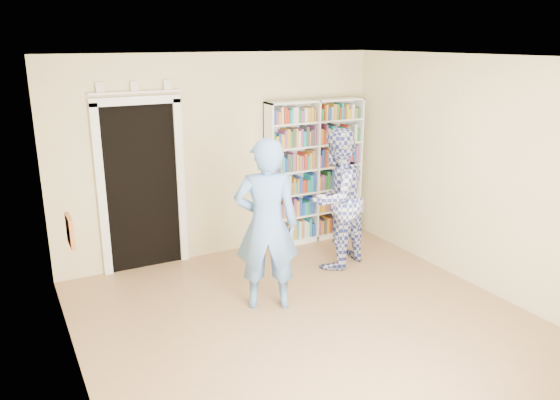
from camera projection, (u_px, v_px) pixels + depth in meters
name	position (u px, v px, depth m)	size (l,w,h in m)	color
floor	(319.00, 332.00, 5.55)	(5.00, 5.00, 0.00)	#A4744F
ceiling	(325.00, 58.00, 4.78)	(5.00, 5.00, 0.00)	white
wall_back	(222.00, 157.00, 7.28)	(4.50, 4.50, 0.00)	beige
wall_left	(72.00, 245.00, 4.16)	(5.00, 5.00, 0.00)	beige
wall_right	(490.00, 178.00, 6.18)	(5.00, 5.00, 0.00)	beige
bookshelf	(314.00, 171.00, 7.85)	(1.49, 0.28, 2.05)	white
doorway	(141.00, 179.00, 6.82)	(1.10, 0.08, 2.43)	black
wall_art	(70.00, 231.00, 4.32)	(0.03, 0.25, 0.25)	brown
man_blue	(267.00, 225.00, 5.83)	(0.69, 0.45, 1.90)	#5D8BCE
man_plaid	(336.00, 199.00, 6.94)	(0.88, 0.69, 1.81)	#303A93
paper_sheet	(353.00, 190.00, 6.83)	(0.22, 0.01, 0.31)	white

